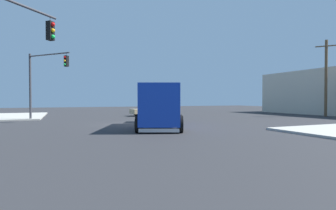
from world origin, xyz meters
The scene contains 6 objects.
ground_plane centered at (0.00, 0.00, 0.00)m, with size 100.00×100.00×0.00m, color #2B2B2D.
delivery_truck centered at (2.60, 1.41, 1.51)m, with size 8.73×5.57×2.89m.
traffic_light_primary centered at (-6.49, -6.74, 4.21)m, with size 3.71×3.52×6.12m.
traffic_light_secondary centered at (7.02, -7.20, 4.16)m, with size 2.98×2.82×6.38m.
pickup_tan centered at (-9.44, 5.07, 0.73)m, with size 2.48×5.30×1.38m.
utility_pole centered at (-0.30, 22.86, 4.52)m, with size 1.71×1.56×8.77m.
Camera 1 is at (19.42, -5.07, 1.93)m, focal length 27.04 mm.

